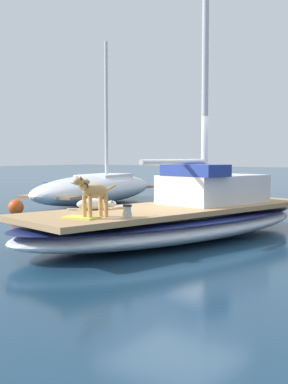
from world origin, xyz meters
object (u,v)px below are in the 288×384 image
object	(u,v)px
sailboat_main	(174,223)
dog_white	(94,204)
moored_boat_port_side	(97,188)
mooring_buoy	(16,207)
coiled_rope	(118,207)
dog_tan	(93,192)
deck_winch	(127,211)
deck_towel	(81,217)

from	to	relation	value
sailboat_main	dog_white	bearing A→B (deg)	-121.43
sailboat_main	moored_boat_port_side	xyz separation A→B (m)	(-6.35, 4.64, 0.20)
dog_white	mooring_buoy	size ratio (longest dim) A/B	1.93
dog_white	moored_boat_port_side	bearing A→B (deg)	132.21
coiled_rope	dog_tan	bearing A→B (deg)	-63.73
dog_tan	mooring_buoy	world-z (taller)	dog_tan
sailboat_main	deck_winch	bearing A→B (deg)	-79.57
coiled_rope	moored_boat_port_side	bearing A→B (deg)	135.51
dog_white	sailboat_main	bearing A→B (deg)	58.57
sailboat_main	moored_boat_port_side	bearing A→B (deg)	143.85
deck_winch	moored_boat_port_side	xyz separation A→B (m)	(-6.70, 6.56, -0.22)
deck_winch	moored_boat_port_side	size ratio (longest dim) A/B	0.03
dog_tan	deck_towel	world-z (taller)	dog_tan
coiled_rope	mooring_buoy	size ratio (longest dim) A/B	0.74
moored_boat_port_side	mooring_buoy	distance (m)	3.97
dog_tan	mooring_buoy	xyz separation A→B (m)	(-5.84, 3.07, -0.86)
coiled_rope	deck_towel	distance (m)	1.74
sailboat_main	dog_white	distance (m)	1.71
sailboat_main	moored_boat_port_side	distance (m)	7.87
deck_winch	deck_towel	distance (m)	0.77
dog_white	deck_winch	world-z (taller)	dog_white
dog_white	deck_towel	world-z (taller)	dog_white
dog_white	deck_winch	size ratio (longest dim) A/B	4.05
dog_tan	moored_boat_port_side	xyz separation A→B (m)	(-6.34, 6.99, -0.55)
dog_tan	deck_winch	world-z (taller)	dog_tan
coiled_rope	mooring_buoy	distance (m)	5.36
sailboat_main	dog_white	xyz separation A→B (m)	(-0.86, -1.41, 0.43)
sailboat_main	coiled_rope	distance (m)	1.19
sailboat_main	coiled_rope	size ratio (longest dim) A/B	23.41
deck_towel	sailboat_main	bearing A→B (deg)	86.48
sailboat_main	dog_tan	bearing A→B (deg)	-90.26
sailboat_main	moored_boat_port_side	world-z (taller)	moored_boat_port_side
dog_white	mooring_buoy	bearing A→B (deg)	156.88
dog_white	mooring_buoy	distance (m)	5.45
moored_boat_port_side	mooring_buoy	bearing A→B (deg)	-82.69
dog_tan	moored_boat_port_side	bearing A→B (deg)	132.20
dog_tan	dog_white	xyz separation A→B (m)	(-0.85, 0.94, -0.32)
deck_towel	mooring_buoy	xyz separation A→B (m)	(-5.69, 3.22, -0.46)
deck_winch	deck_towel	bearing A→B (deg)	-131.45
dog_tan	coiled_rope	size ratio (longest dim) A/B	2.90
dog_tan	deck_towel	bearing A→B (deg)	-134.04
sailboat_main	dog_tan	distance (m)	2.47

